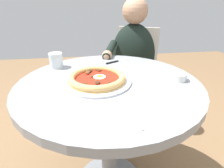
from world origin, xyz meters
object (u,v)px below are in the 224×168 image
water_glass (56,61)px  steak_knife (115,62)px  fork_utensil (127,116)px  diner_person (132,77)px  cafe_chair_diner (135,68)px  ramekin_capers (179,76)px  pizza_on_plate (97,79)px  dining_table (109,104)px

water_glass → steak_knife: size_ratio=0.47×
fork_utensil → diner_person: size_ratio=0.15×
steak_knife → diner_person: size_ratio=0.16×
water_glass → cafe_chair_diner: bearing=128.9°
ramekin_capers → pizza_on_plate: bearing=-94.2°
dining_table → steak_knife: (-0.29, 0.08, 0.14)m
ramekin_capers → diner_person: (-0.64, -0.07, -0.27)m
dining_table → diner_person: bearing=155.6°
dining_table → fork_utensil: fork_utensil is taller
dining_table → water_glass: water_glass is taller
steak_knife → ramekin_capers: (0.33, 0.27, 0.02)m
steak_knife → diner_person: bearing=148.3°
dining_table → pizza_on_plate: size_ratio=2.71×
steak_knife → diner_person: diner_person is taller
cafe_chair_diner → fork_utensil: bearing=-16.7°
fork_utensil → diner_person: bearing=164.7°
ramekin_capers → fork_utensil: (0.27, -0.32, -0.02)m
ramekin_capers → cafe_chair_diner: size_ratio=0.09×
steak_knife → fork_utensil: size_ratio=1.09×
pizza_on_plate → steak_knife: size_ratio=1.81×
pizza_on_plate → ramekin_capers: pizza_on_plate is taller
ramekin_capers → diner_person: bearing=-173.5°
pizza_on_plate → water_glass: size_ratio=3.84×
dining_table → water_glass: (-0.24, -0.28, 0.18)m
water_glass → fork_utensil: bearing=29.6°
ramekin_capers → dining_table: bearing=-96.0°
ramekin_capers → cafe_chair_diner: cafe_chair_diner is taller
water_glass → ramekin_capers: (0.28, 0.63, -0.02)m
fork_utensil → diner_person: 0.98m
fork_utensil → dining_table: bearing=-175.2°
water_glass → diner_person: diner_person is taller
fork_utensil → cafe_chair_diner: 1.12m
steak_knife → fork_utensil: steak_knife is taller
dining_table → diner_person: diner_person is taller
dining_table → fork_utensil: size_ratio=5.34×
steak_knife → cafe_chair_diner: 0.57m
dining_table → diner_person: (-0.61, 0.28, -0.11)m
water_glass → fork_utensil: size_ratio=0.51×
pizza_on_plate → fork_utensil: bearing=15.9°
water_glass → cafe_chair_diner: size_ratio=0.10×
water_glass → fork_utensil: (0.54, 0.31, -0.04)m
pizza_on_plate → ramekin_capers: bearing=85.8°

